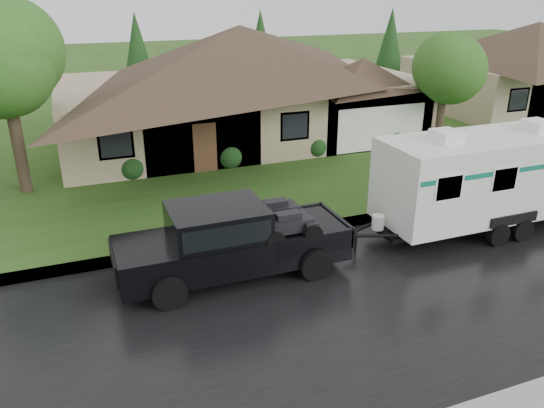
{
  "coord_description": "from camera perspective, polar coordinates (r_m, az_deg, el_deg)",
  "views": [
    {
      "loc": [
        -6.36,
        -12.19,
        7.54
      ],
      "look_at": [
        -0.9,
        2.0,
        1.26
      ],
      "focal_mm": 35.0,
      "sensor_mm": 36.0,
      "label": 1
    }
  ],
  "objects": [
    {
      "name": "ground",
      "position": [
        15.68,
        5.72,
        -6.42
      ],
      "size": [
        140.0,
        140.0,
        0.0
      ],
      "primitive_type": "plane",
      "color": "#2B4D18",
      "rests_on": "ground"
    },
    {
      "name": "road",
      "position": [
        14.18,
        9.37,
        -9.99
      ],
      "size": [
        140.0,
        8.0,
        0.01
      ],
      "primitive_type": "cube",
      "color": "black",
      "rests_on": "ground"
    },
    {
      "name": "curb",
      "position": [
        17.46,
        2.45,
        -2.9
      ],
      "size": [
        140.0,
        0.5,
        0.15
      ],
      "primitive_type": "cube",
      "color": "gray",
      "rests_on": "ground"
    },
    {
      "name": "lawn",
      "position": [
        28.91,
        -7.7,
        7.27
      ],
      "size": [
        140.0,
        26.0,
        0.15
      ],
      "primitive_type": "cube",
      "color": "#2B4D18",
      "rests_on": "ground"
    },
    {
      "name": "house_main",
      "position": [
        27.71,
        -2.74,
        14.22
      ],
      "size": [
        19.44,
        10.8,
        6.9
      ],
      "color": "tan",
      "rests_on": "lawn"
    },
    {
      "name": "house_neighbor",
      "position": [
        39.26,
        26.79,
        13.97
      ],
      "size": [
        15.12,
        9.72,
        6.45
      ],
      "color": "tan",
      "rests_on": "lawn"
    },
    {
      "name": "tree_left_green",
      "position": [
        21.62,
        -26.98,
        13.43
      ],
      "size": [
        4.25,
        4.25,
        7.03
      ],
      "color": "#382B1E",
      "rests_on": "lawn"
    },
    {
      "name": "tree_right_green",
      "position": [
        26.93,
        18.22,
        13.54
      ],
      "size": [
        3.25,
        3.25,
        5.38
      ],
      "color": "#382B1E",
      "rests_on": "lawn"
    },
    {
      "name": "shrub_row",
      "position": [
        24.07,
        0.18,
        5.8
      ],
      "size": [
        13.6,
        1.0,
        1.0
      ],
      "color": "#143814",
      "rests_on": "lawn"
    },
    {
      "name": "pickup_truck",
      "position": [
        14.58,
        -4.66,
        -3.7
      ],
      "size": [
        6.35,
        2.41,
        2.12
      ],
      "color": "black",
      "rests_on": "ground"
    },
    {
      "name": "travel_trailer",
      "position": [
        18.57,
        22.33,
        2.91
      ],
      "size": [
        7.83,
        2.75,
        3.51
      ],
      "color": "silver",
      "rests_on": "ground"
    }
  ]
}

